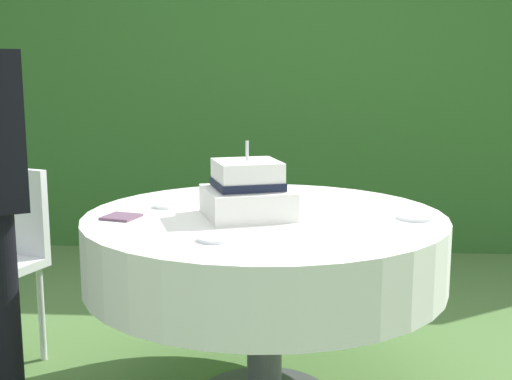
{
  "coord_description": "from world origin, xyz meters",
  "views": [
    {
      "loc": [
        0.15,
        -2.57,
        1.34
      ],
      "look_at": [
        -0.03,
        -0.02,
        0.88
      ],
      "focal_mm": 47.76,
      "sensor_mm": 36.0,
      "label": 1
    }
  ],
  "objects_px": {
    "cake_table": "(265,249)",
    "serving_plate_left": "(260,194)",
    "wedding_cake": "(248,191)",
    "serving_plate_near": "(416,217)",
    "serving_plate_right": "(215,239)",
    "napkin_stack": "(121,217)",
    "serving_plate_far": "(166,206)"
  },
  "relations": [
    {
      "from": "serving_plate_left",
      "to": "napkin_stack",
      "type": "relative_size",
      "value": 0.85
    },
    {
      "from": "cake_table",
      "to": "wedding_cake",
      "type": "relative_size",
      "value": 3.5
    },
    {
      "from": "serving_plate_near",
      "to": "serving_plate_right",
      "type": "distance_m",
      "value": 0.81
    },
    {
      "from": "serving_plate_left",
      "to": "serving_plate_far",
      "type": "bearing_deg",
      "value": -142.39
    },
    {
      "from": "cake_table",
      "to": "serving_plate_right",
      "type": "relative_size",
      "value": 11.95
    },
    {
      "from": "wedding_cake",
      "to": "serving_plate_right",
      "type": "bearing_deg",
      "value": -101.36
    },
    {
      "from": "serving_plate_near",
      "to": "serving_plate_right",
      "type": "relative_size",
      "value": 1.21
    },
    {
      "from": "wedding_cake",
      "to": "cake_table",
      "type": "bearing_deg",
      "value": 25.41
    },
    {
      "from": "serving_plate_near",
      "to": "napkin_stack",
      "type": "height_order",
      "value": "serving_plate_near"
    },
    {
      "from": "wedding_cake",
      "to": "serving_plate_near",
      "type": "bearing_deg",
      "value": 0.01
    },
    {
      "from": "cake_table",
      "to": "serving_plate_far",
      "type": "distance_m",
      "value": 0.45
    },
    {
      "from": "serving_plate_near",
      "to": "serving_plate_far",
      "type": "relative_size",
      "value": 1.39
    },
    {
      "from": "cake_table",
      "to": "serving_plate_left",
      "type": "xyz_separation_m",
      "value": [
        -0.05,
        0.39,
        0.14
      ]
    },
    {
      "from": "wedding_cake",
      "to": "serving_plate_near",
      "type": "relative_size",
      "value": 2.83
    },
    {
      "from": "wedding_cake",
      "to": "serving_plate_far",
      "type": "distance_m",
      "value": 0.39
    },
    {
      "from": "wedding_cake",
      "to": "serving_plate_left",
      "type": "relative_size",
      "value": 3.86
    },
    {
      "from": "serving_plate_far",
      "to": "serving_plate_right",
      "type": "xyz_separation_m",
      "value": [
        0.27,
        -0.52,
        0.0
      ]
    },
    {
      "from": "wedding_cake",
      "to": "serving_plate_right",
      "type": "height_order",
      "value": "wedding_cake"
    },
    {
      "from": "wedding_cake",
      "to": "serving_plate_right",
      "type": "xyz_separation_m",
      "value": [
        -0.08,
        -0.38,
        -0.09
      ]
    },
    {
      "from": "serving_plate_far",
      "to": "serving_plate_right",
      "type": "height_order",
      "value": "same"
    },
    {
      "from": "serving_plate_far",
      "to": "serving_plate_left",
      "type": "bearing_deg",
      "value": 37.61
    },
    {
      "from": "serving_plate_near",
      "to": "serving_plate_left",
      "type": "distance_m",
      "value": 0.75
    },
    {
      "from": "serving_plate_right",
      "to": "serving_plate_left",
      "type": "bearing_deg",
      "value": 83.4
    },
    {
      "from": "serving_plate_left",
      "to": "serving_plate_right",
      "type": "bearing_deg",
      "value": -96.6
    },
    {
      "from": "serving_plate_far",
      "to": "serving_plate_right",
      "type": "distance_m",
      "value": 0.59
    },
    {
      "from": "serving_plate_near",
      "to": "serving_plate_right",
      "type": "bearing_deg",
      "value": -151.9
    },
    {
      "from": "serving_plate_far",
      "to": "serving_plate_left",
      "type": "distance_m",
      "value": 0.46
    },
    {
      "from": "cake_table",
      "to": "serving_plate_near",
      "type": "relative_size",
      "value": 9.91
    },
    {
      "from": "serving_plate_far",
      "to": "serving_plate_left",
      "type": "relative_size",
      "value": 0.98
    },
    {
      "from": "cake_table",
      "to": "serving_plate_left",
      "type": "bearing_deg",
      "value": 96.69
    },
    {
      "from": "serving_plate_near",
      "to": "serving_plate_left",
      "type": "height_order",
      "value": "same"
    },
    {
      "from": "cake_table",
      "to": "serving_plate_near",
      "type": "bearing_deg",
      "value": -2.99
    }
  ]
}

